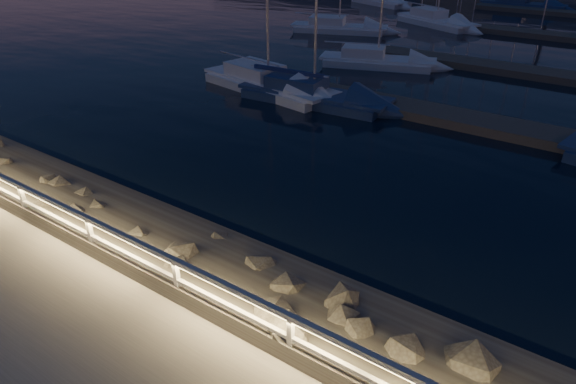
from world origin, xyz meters
name	(u,v)px	position (x,y,z in m)	size (l,w,h in m)	color
ground	(250,336)	(0.00, 0.00, 0.00)	(400.00, 400.00, 0.00)	#9E978E
harbor_water	(555,65)	(0.00, 31.22, -0.97)	(400.00, 440.00, 0.60)	black
guard_rail	(246,304)	(-0.07, 0.00, 0.77)	(44.11, 0.12, 1.06)	silver
floating_docks	(561,52)	(0.00, 32.50, -0.40)	(22.00, 36.00, 0.40)	#575048
sailboat_b	(310,93)	(-8.19, 14.74, -0.16)	(7.82, 2.96, 13.04)	navy
sailboat_e	(375,59)	(-8.76, 22.76, -0.17)	(7.13, 4.18, 11.81)	white
sailboat_f	(266,81)	(-11.18, 15.04, -0.14)	(8.45, 3.75, 13.93)	white
sailboat_i	(435,20)	(-10.88, 38.07, -0.13)	(7.91, 5.18, 13.27)	white
sailboat_j	(337,26)	(-16.20, 30.81, -0.17)	(7.78, 4.68, 12.85)	white
sailboat_m	(379,0)	(-20.19, 46.37, -0.15)	(7.62, 4.76, 12.69)	white
sailboat_n	(520,4)	(-7.36, 52.11, -0.15)	(8.07, 2.67, 13.60)	navy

